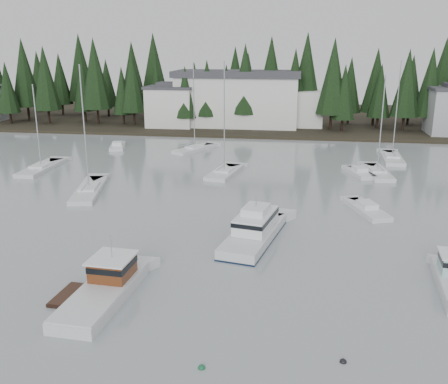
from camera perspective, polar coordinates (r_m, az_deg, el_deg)
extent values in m
cube|color=black|center=(117.08, 4.88, 8.41)|extent=(240.00, 54.00, 1.00)
cube|color=silver|center=(101.67, -6.08, 9.57)|extent=(9.00, 7.00, 7.50)
cube|color=#38383D|center=(101.28, -6.15, 11.82)|extent=(9.54, 7.42, 0.50)
cube|color=#38383D|center=(101.23, -6.16, 12.16)|extent=(4.95, 3.85, 0.80)
cube|color=silver|center=(102.04, 1.53, 10.39)|extent=(24.00, 10.00, 10.00)
cube|color=#38383D|center=(101.61, 1.55, 13.36)|extent=(25.00, 11.00, 1.20)
cube|color=silver|center=(103.43, 8.37, 9.47)|extent=(10.00, 8.00, 7.00)
cube|color=silver|center=(34.76, -13.74, -11.82)|extent=(3.63, 9.35, 1.33)
cube|color=silver|center=(34.44, -13.82, -10.77)|extent=(3.55, 9.16, 0.12)
cube|color=#502710|center=(35.61, -12.62, -8.47)|extent=(2.68, 2.90, 1.43)
cube|color=white|center=(35.30, -12.70, -7.34)|extent=(3.00, 3.29, 0.12)
cube|color=black|center=(35.49, -12.65, -8.05)|extent=(2.74, 2.95, 0.41)
cylinder|color=#A5A8AD|center=(34.96, -12.78, -6.04)|extent=(0.08, 0.08, 1.63)
cube|color=black|center=(35.95, -17.46, -11.42)|extent=(1.42, 3.33, 0.56)
cube|color=silver|center=(43.57, 3.42, -5.33)|extent=(5.26, 10.95, 1.53)
cube|color=black|center=(43.61, 3.42, -5.47)|extent=(5.30, 11.01, 0.21)
cube|color=white|center=(43.52, 3.65, -3.28)|extent=(3.69, 5.89, 1.39)
cube|color=black|center=(43.40, 3.66, -2.86)|extent=(3.77, 5.95, 0.38)
cube|color=white|center=(43.19, 3.67, -2.02)|extent=(2.45, 3.06, 0.62)
cylinder|color=#A5A8AD|center=(42.95, 3.69, -1.05)|extent=(0.10, 0.10, 1.05)
cube|color=silver|center=(65.39, 0.03, 2.01)|extent=(4.21, 8.57, 1.05)
cube|color=white|center=(65.23, 0.03, 2.56)|extent=(2.44, 3.09, 0.30)
cylinder|color=#A5A8AD|center=(63.94, 0.04, 8.51)|extent=(0.14, 0.14, 13.90)
cube|color=silver|center=(68.45, 17.07, 1.93)|extent=(3.47, 8.87, 1.05)
cube|color=white|center=(68.30, 17.11, 2.46)|extent=(2.12, 3.11, 0.30)
cylinder|color=#A5A8AD|center=(67.17, 17.54, 7.42)|extent=(0.14, 0.14, 12.22)
cube|color=silver|center=(80.58, -3.36, 4.75)|extent=(6.18, 8.81, 1.05)
cube|color=white|center=(80.45, -3.37, 5.20)|extent=(2.90, 3.41, 0.30)
cylinder|color=#A5A8AD|center=(79.43, -3.45, 9.82)|extent=(0.14, 0.14, 13.28)
cube|color=silver|center=(77.99, 18.62, 3.52)|extent=(3.14, 9.38, 1.05)
cube|color=white|center=(77.86, 18.67, 3.98)|extent=(2.06, 3.23, 0.30)
cylinder|color=#A5A8AD|center=(76.78, 19.13, 8.91)|extent=(0.14, 0.14, 13.78)
cube|color=silver|center=(72.35, -20.13, 2.41)|extent=(3.00, 9.91, 1.05)
cube|color=white|center=(72.21, -20.18, 2.90)|extent=(2.01, 3.39, 0.30)
cylinder|color=#A5A8AD|center=(71.24, -20.60, 7.06)|extent=(0.14, 0.14, 10.88)
cube|color=silver|center=(59.68, -15.14, 0.00)|extent=(4.92, 11.15, 1.05)
cube|color=white|center=(59.50, -15.19, 0.60)|extent=(2.59, 4.00, 0.30)
cylinder|color=#A5A8AD|center=(58.09, -15.69, 7.05)|extent=(0.14, 0.14, 13.81)
cube|color=silver|center=(52.75, 15.98, -2.14)|extent=(4.33, 7.20, 0.90)
cube|color=white|center=(52.53, 16.04, -1.41)|extent=(2.13, 2.56, 0.55)
cube|color=silver|center=(84.20, -12.08, 4.97)|extent=(3.67, 6.23, 0.90)
cube|color=white|center=(84.07, -12.11, 5.44)|extent=(1.94, 2.20, 0.55)
cube|color=silver|center=(67.60, 15.22, 1.97)|extent=(3.91, 6.34, 0.90)
cube|color=white|center=(67.43, 15.26, 2.55)|extent=(2.01, 2.27, 0.55)
sphere|color=#145933|center=(27.78, -2.58, -19.47)|extent=(0.40, 0.40, 0.40)
sphere|color=black|center=(28.90, 13.45, -18.38)|extent=(0.39, 0.39, 0.39)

